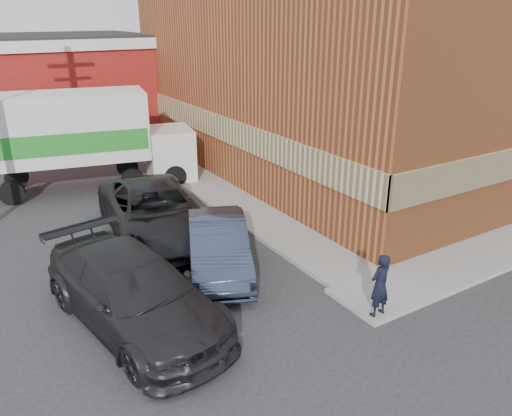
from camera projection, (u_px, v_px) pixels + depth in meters
ground at (339, 287)px, 12.93m from camera, size 90.00×90.00×0.00m
brick_building at (359, 59)px, 22.49m from camera, size 14.25×18.25×9.36m
sidewalk_west at (206, 185)px, 20.33m from camera, size 1.80×18.00×0.12m
man at (380, 285)px, 11.28m from camera, size 0.59×0.41×1.54m
sedan at (218, 246)px, 13.57m from camera, size 3.17×4.65×1.45m
suv_a at (155, 212)px, 15.59m from camera, size 3.47×6.28×1.66m
suv_b at (134, 292)px, 11.13m from camera, size 3.27×6.00×1.65m
box_truck at (88, 134)px, 19.51m from camera, size 8.06×3.85×3.82m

